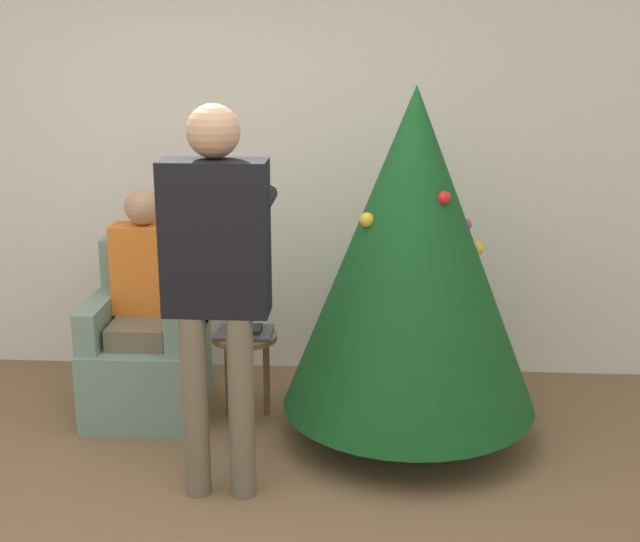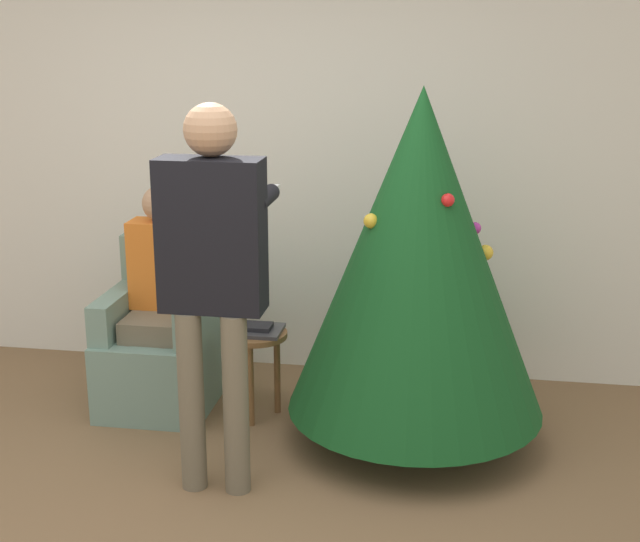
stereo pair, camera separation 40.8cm
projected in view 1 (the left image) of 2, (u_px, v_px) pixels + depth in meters
wall_back at (252, 155)px, 5.37m from camera, size 8.00×0.06×2.70m
christmas_tree at (412, 252)px, 4.48m from camera, size 1.32×1.32×1.85m
armchair at (148, 352)px, 5.02m from camera, size 0.60×0.71×0.93m
person_seated at (144, 293)px, 4.90m from camera, size 0.36×0.46×1.26m
person_standing at (216, 265)px, 3.94m from camera, size 0.48×0.57×1.80m
side_stool at (245, 351)px, 4.85m from camera, size 0.36×0.36×0.50m
laptop at (245, 333)px, 4.83m from camera, size 0.30×0.24×0.02m
book at (244, 329)px, 4.82m from camera, size 0.18×0.13×0.02m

